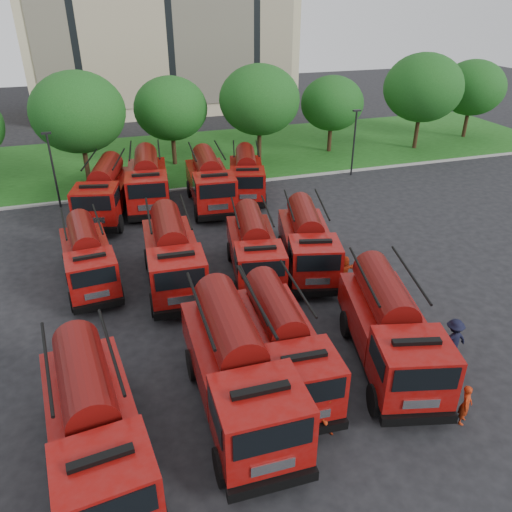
{
  "coord_description": "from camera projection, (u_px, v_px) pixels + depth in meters",
  "views": [
    {
      "loc": [
        -6.97,
        -16.93,
        13.06
      ],
      "look_at": [
        -0.52,
        3.14,
        1.8
      ],
      "focal_mm": 35.0,
      "sensor_mm": 36.0,
      "label": 1
    }
  ],
  "objects": [
    {
      "name": "tree_5",
      "position": [
        332.0,
        103.0,
        43.45
      ],
      "size": [
        5.46,
        5.46,
        6.68
      ],
      "color": "#382314",
      "rests_on": "ground"
    },
    {
      "name": "lamp_post_1",
      "position": [
        354.0,
        139.0,
        38.57
      ],
      "size": [
        0.6,
        0.25,
        5.11
      ],
      "color": "black",
      "rests_on": "ground"
    },
    {
      "name": "firefighter_3",
      "position": [
        448.0,
        359.0,
        19.98
      ],
      "size": [
        1.22,
        0.63,
        1.89
      ],
      "primitive_type": "imported",
      "rotation": [
        0.0,
        0.0,
        3.14
      ],
      "color": "black",
      "rests_on": "ground"
    },
    {
      "name": "fire_truck_4",
      "position": [
        88.0,
        257.0,
        24.53
      ],
      "size": [
        2.79,
        6.58,
        2.92
      ],
      "rotation": [
        0.0,
        0.0,
        0.09
      ],
      "color": "black",
      "rests_on": "ground"
    },
    {
      "name": "tree_7",
      "position": [
        473.0,
        88.0,
        47.7
      ],
      "size": [
        6.05,
        6.05,
        7.39
      ],
      "color": "#382314",
      "rests_on": "ground"
    },
    {
      "name": "fire_truck_11",
      "position": [
        246.0,
        174.0,
        35.28
      ],
      "size": [
        3.94,
        7.07,
        3.05
      ],
      "rotation": [
        0.0,
        0.0,
        -0.26
      ],
      "color": "black",
      "rests_on": "ground"
    },
    {
      "name": "tree_6",
      "position": [
        423.0,
        88.0,
        43.81
      ],
      "size": [
        6.89,
        6.89,
        8.42
      ],
      "color": "#382314",
      "rests_on": "ground"
    },
    {
      "name": "firefighter_2",
      "position": [
        397.0,
        405.0,
        17.76
      ],
      "size": [
        0.87,
        1.22,
        1.87
      ],
      "primitive_type": "imported",
      "rotation": [
        0.0,
        0.0,
        1.33
      ],
      "color": "maroon",
      "rests_on": "ground"
    },
    {
      "name": "lawn",
      "position": [
        183.0,
        157.0,
        44.06
      ],
      "size": [
        70.0,
        16.0,
        0.12
      ],
      "primitive_type": "cube",
      "color": "#184412",
      "rests_on": "ground"
    },
    {
      "name": "lamp_post_0",
      "position": [
        53.0,
        166.0,
        32.63
      ],
      "size": [
        0.6,
        0.25,
        5.11
      ],
      "color": "black",
      "rests_on": "ground"
    },
    {
      "name": "ground",
      "position": [
        289.0,
        321.0,
        22.25
      ],
      "size": [
        140.0,
        140.0,
        0.0
      ],
      "primitive_type": "plane",
      "color": "black",
      "rests_on": "ground"
    },
    {
      "name": "firefighter_1",
      "position": [
        326.0,
        434.0,
        16.59
      ],
      "size": [
        0.89,
        0.62,
        1.67
      ],
      "primitive_type": "imported",
      "rotation": [
        0.0,
        0.0,
        -0.24
      ],
      "color": "maroon",
      "rests_on": "ground"
    },
    {
      "name": "tree_3",
      "position": [
        171.0,
        109.0,
        39.93
      ],
      "size": [
        5.88,
        5.88,
        7.19
      ],
      "color": "#382314",
      "rests_on": "ground"
    },
    {
      "name": "fire_truck_6",
      "position": [
        254.0,
        248.0,
        25.29
      ],
      "size": [
        3.41,
        6.94,
        3.02
      ],
      "rotation": [
        0.0,
        0.0,
        -0.18
      ],
      "color": "black",
      "rests_on": "ground"
    },
    {
      "name": "fire_truck_8",
      "position": [
        105.0,
        191.0,
        31.9
      ],
      "size": [
        4.17,
        7.8,
        3.38
      ],
      "rotation": [
        0.0,
        0.0,
        -0.23
      ],
      "color": "black",
      "rests_on": "ground"
    },
    {
      "name": "firefighter_0",
      "position": [
        461.0,
        421.0,
        17.1
      ],
      "size": [
        0.7,
        0.69,
        1.55
      ],
      "primitive_type": "imported",
      "rotation": [
        0.0,
        0.0,
        0.75
      ],
      "color": "maroon",
      "rests_on": "ground"
    },
    {
      "name": "tree_2",
      "position": [
        78.0,
        112.0,
        35.63
      ],
      "size": [
        6.72,
        6.72,
        8.22
      ],
      "color": "#382314",
      "rests_on": "ground"
    },
    {
      "name": "fire_truck_1",
      "position": [
        238.0,
        367.0,
        16.89
      ],
      "size": [
        2.98,
        7.82,
        3.53
      ],
      "rotation": [
        0.0,
        0.0,
        -0.02
      ],
      "color": "black",
      "rests_on": "ground"
    },
    {
      "name": "fire_truck_3",
      "position": [
        390.0,
        328.0,
        19.06
      ],
      "size": [
        4.2,
        7.65,
        3.31
      ],
      "rotation": [
        0.0,
        0.0,
        -0.25
      ],
      "color": "black",
      "rests_on": "ground"
    },
    {
      "name": "fire_truck_0",
      "position": [
        94.0,
        424.0,
        14.81
      ],
      "size": [
        3.31,
        7.52,
        3.32
      ],
      "rotation": [
        0.0,
        0.0,
        0.11
      ],
      "color": "black",
      "rests_on": "ground"
    },
    {
      "name": "curb",
      "position": [
        202.0,
        187.0,
        37.25
      ],
      "size": [
        70.0,
        0.3,
        0.14
      ],
      "primitive_type": "cube",
      "color": "gray",
      "rests_on": "ground"
    },
    {
      "name": "tree_4",
      "position": [
        259.0,
        100.0,
        40.31
      ],
      "size": [
        6.55,
        6.55,
        8.01
      ],
      "color": "#382314",
      "rests_on": "ground"
    },
    {
      "name": "fire_truck_5",
      "position": [
        172.0,
        254.0,
        24.38
      ],
      "size": [
        3.01,
        7.4,
        3.3
      ],
      "rotation": [
        0.0,
        0.0,
        -0.06
      ],
      "color": "black",
      "rests_on": "ground"
    },
    {
      "name": "firefighter_4",
      "position": [
        97.0,
        381.0,
        18.88
      ],
      "size": [
        0.96,
        0.85,
        1.65
      ],
      "primitive_type": "imported",
      "rotation": [
        0.0,
        0.0,
        2.64
      ],
      "color": "maroon",
      "rests_on": "ground"
    },
    {
      "name": "firefighter_5",
      "position": [
        342.0,
        287.0,
        24.86
      ],
      "size": [
        1.69,
        0.94,
        1.73
      ],
      "primitive_type": "imported",
      "rotation": [
        0.0,
        0.0,
        3.3
      ],
      "color": "maroon",
      "rests_on": "ground"
    },
    {
      "name": "fire_truck_7",
      "position": [
        307.0,
        241.0,
        25.81
      ],
      "size": [
        3.99,
        7.24,
        3.13
      ],
      "rotation": [
        0.0,
        0.0,
        -0.25
      ],
      "color": "black",
      "rests_on": "ground"
    },
    {
      "name": "fire_truck_10",
      "position": [
        210.0,
        181.0,
        33.61
      ],
      "size": [
        3.24,
        7.64,
        3.39
      ],
      "rotation": [
        0.0,
        0.0,
        -0.09
      ],
      "color": "black",
      "rests_on": "ground"
    },
    {
      "name": "fire_truck_9",
      "position": [
        147.0,
        181.0,
        33.57
      ],
      "size": [
        3.46,
        7.82,
        3.45
      ],
      "rotation": [
        0.0,
        0.0,
        -0.11
      ],
      "color": "black",
      "rests_on": "ground"
    },
    {
      "name": "fire_truck_2",
      "position": [
        282.0,
        342.0,
        18.45
      ],
      "size": [
        2.83,
        6.98,
        3.12
      ],
      "rotation": [
        0.0,
        0.0,
        -0.06
      ],
      "color": "black",
      "rests_on": "ground"
    }
  ]
}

